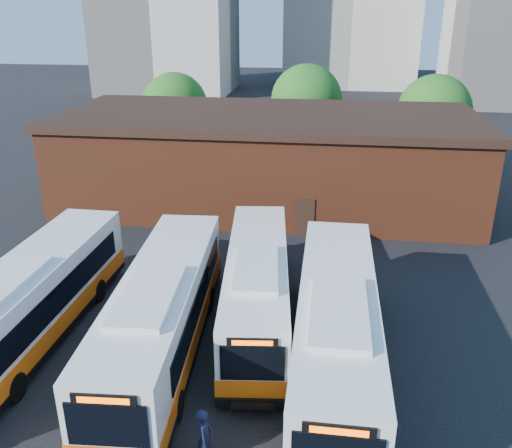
# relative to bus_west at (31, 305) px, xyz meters

# --- Properties ---
(ground) EXTENTS (220.00, 220.00, 0.00)m
(ground) POSITION_rel_bus_west_xyz_m (7.72, -1.22, -1.68)
(ground) COLOR black
(bus_west) EXTENTS (3.03, 13.66, 3.70)m
(bus_west) POSITION_rel_bus_west_xyz_m (0.00, 0.00, 0.00)
(bus_west) COLOR white
(bus_west) RESTS_ON ground
(bus_midwest) EXTENTS (3.70, 13.90, 3.75)m
(bus_midwest) POSITION_rel_bus_west_xyz_m (5.71, -0.23, 0.02)
(bus_midwest) COLOR white
(bus_midwest) RESTS_ON ground
(bus_mideast) EXTENTS (3.91, 12.82, 3.45)m
(bus_mideast) POSITION_rel_bus_west_xyz_m (9.12, 2.84, -0.12)
(bus_mideast) COLOR white
(bus_mideast) RESTS_ON ground
(bus_east) EXTENTS (2.97, 13.99, 3.80)m
(bus_east) POSITION_rel_bus_west_xyz_m (12.57, -0.47, 0.04)
(bus_east) COLOR white
(bus_east) RESTS_ON ground
(transit_worker) EXTENTS (0.52, 0.75, 2.00)m
(transit_worker) POSITION_rel_bus_west_xyz_m (8.63, -5.57, -0.68)
(transit_worker) COLOR black
(transit_worker) RESTS_ON ground
(depot_building) EXTENTS (28.60, 12.60, 6.40)m
(depot_building) POSITION_rel_bus_west_xyz_m (7.72, 18.78, 1.58)
(depot_building) COLOR maroon
(depot_building) RESTS_ON ground
(tree_west) EXTENTS (6.00, 6.00, 7.65)m
(tree_west) POSITION_rel_bus_west_xyz_m (-2.28, 30.78, 2.96)
(tree_west) COLOR #382314
(tree_west) RESTS_ON ground
(tree_mid) EXTENTS (6.56, 6.56, 8.36)m
(tree_mid) POSITION_rel_bus_west_xyz_m (9.72, 32.78, 3.40)
(tree_mid) COLOR #382314
(tree_mid) RESTS_ON ground
(tree_east) EXTENTS (6.24, 6.24, 7.96)m
(tree_east) POSITION_rel_bus_west_xyz_m (20.72, 29.78, 3.15)
(tree_east) COLOR #382314
(tree_east) RESTS_ON ground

